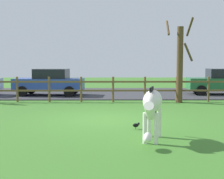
% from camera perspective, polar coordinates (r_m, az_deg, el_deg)
% --- Properties ---
extents(ground_plane, '(60.00, 60.00, 0.00)m').
position_cam_1_polar(ground_plane, '(11.59, -1.07, -5.24)').
color(ground_plane, '#3D7528').
extents(parking_asphalt, '(28.00, 7.40, 0.05)m').
position_cam_1_polar(parking_asphalt, '(20.80, -0.79, -0.64)').
color(parking_asphalt, '#38383D').
rests_on(parking_asphalt, ground_plane).
extents(paddock_fence, '(21.11, 0.11, 1.28)m').
position_cam_1_polar(paddock_fence, '(16.47, -2.62, 0.31)').
color(paddock_fence, brown).
rests_on(paddock_fence, ground_plane).
extents(bare_tree, '(1.41, 1.39, 4.16)m').
position_cam_1_polar(bare_tree, '(16.51, 11.81, 4.82)').
color(bare_tree, '#513A23').
rests_on(bare_tree, ground_plane).
extents(zebra, '(0.77, 1.90, 1.41)m').
position_cam_1_polar(zebra, '(8.41, 7.05, -2.77)').
color(zebra, white).
rests_on(zebra, ground_plane).
extents(crow_on_grass, '(0.21, 0.10, 0.20)m').
position_cam_1_polar(crow_on_grass, '(9.94, 4.24, -6.23)').
color(crow_on_grass, black).
rests_on(crow_on_grass, ground_plane).
extents(parked_car_green, '(4.11, 2.11, 1.56)m').
position_cam_1_polar(parked_car_green, '(20.85, 18.71, 1.37)').
color(parked_car_green, '#236B38').
rests_on(parked_car_green, parking_asphalt).
extents(parked_car_blue, '(4.10, 2.08, 1.56)m').
position_cam_1_polar(parked_car_blue, '(19.58, -10.85, 1.33)').
color(parked_car_blue, '#2D4CAD').
rests_on(parked_car_blue, parking_asphalt).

